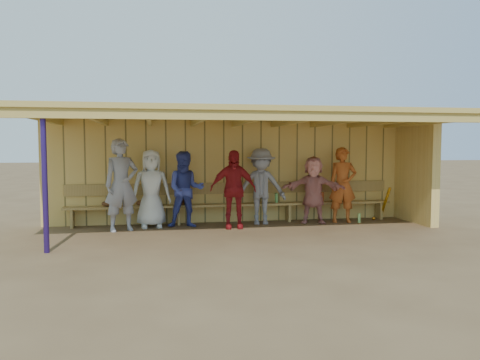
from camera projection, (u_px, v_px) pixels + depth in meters
The scene contains 11 objects.
ground at pixel (243, 231), 9.82m from camera, with size 90.00×90.00×0.00m, color brown.
player_a at pixel (121, 185), 9.77m from camera, with size 0.71×0.46×1.94m, color #929199.
player_b at pixel (151, 188), 10.22m from camera, with size 0.84×0.54×1.71m, color silver.
player_c at pixel (186, 189), 10.21m from camera, with size 0.81×0.63×1.67m, color #374198.
player_d at pixel (233, 189), 10.11m from camera, with size 0.99×0.41×1.70m, color #A81A1E.
player_e at pixel (261, 186), 10.66m from camera, with size 1.12×0.64×1.73m, color gray.
player_f at pixel (313, 190), 10.80m from camera, with size 1.44×0.46×1.55m, color #D88279.
player_g at pixel (343, 185), 10.89m from camera, with size 0.64×0.42×1.75m, color #B4511C.
dugout_structure at pixel (254, 150), 10.44m from camera, with size 8.80×3.20×2.50m.
bench at pixel (234, 200), 10.88m from camera, with size 7.60×0.34×0.93m.
dugout_equipment at pixel (189, 203), 10.57m from camera, with size 6.69×0.62×0.80m.
Camera 1 is at (-1.78, -9.56, 1.78)m, focal length 35.00 mm.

